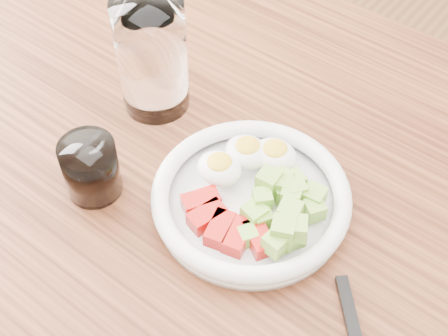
# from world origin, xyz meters

# --- Properties ---
(dining_table) EXTENTS (1.50, 0.90, 0.77)m
(dining_table) POSITION_xyz_m (0.00, 0.00, 0.67)
(dining_table) COLOR brown
(dining_table) RESTS_ON ground
(bowl) EXTENTS (0.25, 0.25, 0.06)m
(bowl) POSITION_xyz_m (0.04, 0.00, 0.79)
(bowl) COLOR white
(bowl) RESTS_ON dining_table
(water_glass) EXTENTS (0.09, 0.09, 0.17)m
(water_glass) POSITION_xyz_m (-0.18, 0.07, 0.85)
(water_glass) COLOR white
(water_glass) RESTS_ON dining_table
(coffee_glass) EXTENTS (0.07, 0.07, 0.08)m
(coffee_glass) POSITION_xyz_m (-0.13, -0.10, 0.81)
(coffee_glass) COLOR white
(coffee_glass) RESTS_ON dining_table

